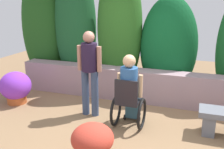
# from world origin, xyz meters

# --- Properties ---
(ground_plane) EXTENTS (12.32, 12.32, 0.00)m
(ground_plane) POSITION_xyz_m (0.00, 0.00, 0.00)
(ground_plane) COLOR #886848
(stone_retaining_wall) EXTENTS (5.88, 0.40, 0.71)m
(stone_retaining_wall) POSITION_xyz_m (0.00, 1.60, 0.36)
(stone_retaining_wall) COLOR gray
(stone_retaining_wall) RESTS_ON ground
(hedge_backdrop) EXTENTS (6.92, 1.01, 3.10)m
(hedge_backdrop) POSITION_xyz_m (-0.21, 2.19, 1.36)
(hedge_backdrop) COLOR #1F4E1B
(hedge_backdrop) RESTS_ON ground
(person_in_wheelchair) EXTENTS (0.53, 0.66, 1.33)m
(person_in_wheelchair) POSITION_xyz_m (0.06, 0.34, 0.62)
(person_in_wheelchair) COLOR black
(person_in_wheelchair) RESTS_ON ground
(person_standing_companion) EXTENTS (0.49, 0.30, 1.65)m
(person_standing_companion) POSITION_xyz_m (-0.79, 0.56, 0.96)
(person_standing_companion) COLOR #364565
(person_standing_companion) RESTS_ON ground
(flower_pot_purple_near) EXTENTS (0.61, 0.61, 0.56)m
(flower_pot_purple_near) POSITION_xyz_m (-0.14, -0.84, 0.31)
(flower_pot_purple_near) COLOR gray
(flower_pot_purple_near) RESTS_ON ground
(flower_pot_terracotta_by_wall) EXTENTS (0.67, 0.67, 0.71)m
(flower_pot_terracotta_by_wall) POSITION_xyz_m (-2.58, 0.57, 0.36)
(flower_pot_terracotta_by_wall) COLOR #BB5629
(flower_pot_terracotta_by_wall) RESTS_ON ground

